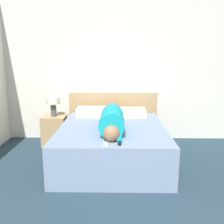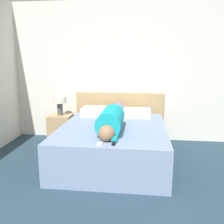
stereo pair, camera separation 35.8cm
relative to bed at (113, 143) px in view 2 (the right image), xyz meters
name	(u,v)px [view 2 (the right image)]	position (x,y,z in m)	size (l,w,h in m)	color
wall_back	(131,72)	(0.21, 1.15, 1.02)	(5.72, 0.06, 2.60)	silver
bed	(113,143)	(0.00, 0.00, 0.00)	(1.57, 1.93, 0.55)	#7589A8
headboard	(119,116)	(0.00, 1.08, 0.18)	(1.69, 0.04, 0.91)	tan
nightstand	(61,129)	(-1.07, 0.73, -0.01)	(0.42, 0.37, 0.53)	tan
table_lamp	(60,102)	(-1.07, 0.73, 0.50)	(0.25, 0.25, 0.35)	#4C4C51
person_lying	(112,118)	(0.00, -0.10, 0.42)	(0.33, 1.71, 0.33)	#936B4C
pillow_near_headboard	(97,111)	(-0.37, 0.71, 0.35)	(0.54, 0.38, 0.14)	white
pillow_second	(136,113)	(0.32, 0.71, 0.34)	(0.52, 0.38, 0.13)	white
tv_remote	(114,143)	(0.10, -0.80, 0.29)	(0.04, 0.15, 0.02)	black
cell_phone	(100,143)	(-0.07, -0.82, 0.28)	(0.06, 0.13, 0.01)	#B2B7BC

